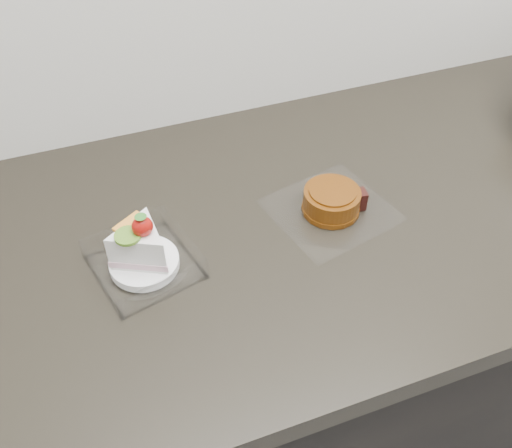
% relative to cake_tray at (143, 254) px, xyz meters
% --- Properties ---
extents(counter, '(2.04, 0.64, 0.90)m').
position_rel_cake_tray_xyz_m(counter, '(0.37, 0.02, -0.48)').
color(counter, black).
rests_on(counter, ground).
extents(cake_tray, '(0.16, 0.16, 0.11)m').
position_rel_cake_tray_xyz_m(cake_tray, '(0.00, 0.00, 0.00)').
color(cake_tray, white).
rests_on(cake_tray, counter).
extents(mooncake_wrap, '(0.21, 0.20, 0.04)m').
position_rel_cake_tray_xyz_m(mooncake_wrap, '(0.31, 0.02, -0.01)').
color(mooncake_wrap, white).
rests_on(mooncake_wrap, counter).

